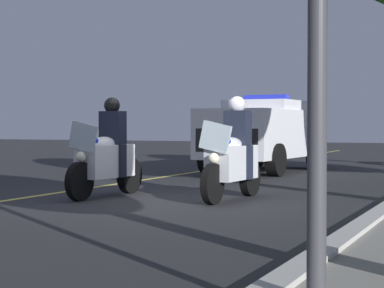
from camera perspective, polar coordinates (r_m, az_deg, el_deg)
ground_plane at (r=11.41m, az=-2.39°, el=-4.66°), size 80.00×80.00×0.00m
lane_stripe_center at (r=12.63m, az=-11.98°, el=-4.08°), size 48.00×0.12×0.01m
police_motorcycle_lead_left at (r=12.04m, az=-7.04°, el=-1.01°), size 2.14×0.60×1.72m
police_motorcycle_lead_right at (r=11.47m, az=3.36°, el=-1.13°), size 2.14×0.60×1.72m
police_suv at (r=18.65m, az=5.99°, el=1.01°), size 5.00×2.30×2.05m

